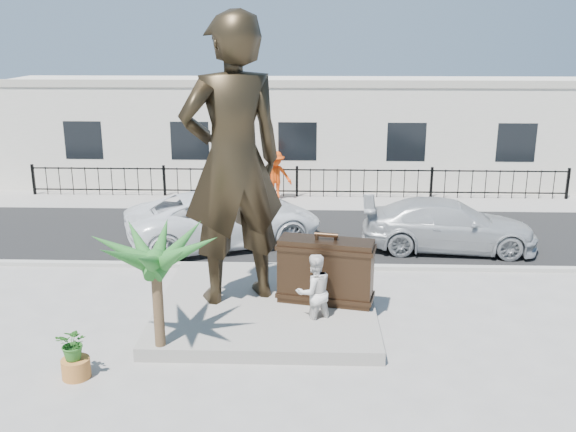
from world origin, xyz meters
name	(u,v)px	position (x,y,z in m)	size (l,w,h in m)	color
ground	(285,340)	(0.00, 0.00, 0.00)	(100.00, 100.00, 0.00)	#9E9991
street	(294,232)	(0.00, 8.00, 0.01)	(40.00, 7.00, 0.01)	black
curb	(291,266)	(0.00, 4.50, 0.06)	(40.00, 0.25, 0.12)	#A5A399
far_sidewalk	(296,202)	(0.00, 12.00, 0.01)	(40.00, 2.50, 0.02)	#9E9991
plinth	(267,306)	(-0.50, 1.50, 0.15)	(5.20, 5.20, 0.30)	gray
fence	(297,183)	(0.00, 12.80, 0.60)	(22.00, 0.10, 1.20)	black
building	(299,129)	(0.00, 17.00, 2.20)	(28.00, 7.00, 4.40)	silver
statue	(233,162)	(-1.28, 1.70, 3.69)	(2.47, 1.62, 6.79)	#2D2416
suitcase	(326,271)	(0.92, 1.49, 1.09)	(2.24, 0.71, 1.57)	#2F1F13
tourist	(314,292)	(0.64, 0.63, 0.90)	(0.88, 0.68, 1.81)	silver
car_white	(225,218)	(-2.18, 6.63, 0.87)	(2.85, 6.18, 1.72)	white
car_silver	(449,225)	(4.87, 6.37, 0.79)	(2.18, 5.35, 1.55)	#AAADAF
worker	(276,176)	(-0.84, 12.17, 1.02)	(1.29, 0.74, 2.00)	#E2420B
palm_tree	(161,358)	(-2.57, -0.89, 0.00)	(1.80, 1.80, 3.20)	#215B21
planter	(76,368)	(-4.07, -1.73, 0.20)	(0.56, 0.56, 0.40)	#AF692E
shrub	(74,343)	(-4.07, -1.73, 0.74)	(0.61, 0.53, 0.68)	#2A6621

